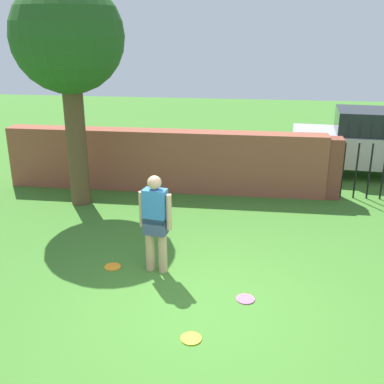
% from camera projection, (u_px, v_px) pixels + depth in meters
% --- Properties ---
extents(ground_plane, '(40.00, 40.00, 0.00)m').
position_uv_depth(ground_plane, '(203.00, 310.00, 6.59)').
color(ground_plane, '#3D7528').
extents(brick_wall, '(7.56, 0.50, 1.46)m').
position_uv_depth(brick_wall, '(164.00, 161.00, 11.17)').
color(brick_wall, brown).
rests_on(brick_wall, ground).
extents(tree, '(2.28, 2.28, 4.70)m').
position_uv_depth(tree, '(68.00, 41.00, 9.40)').
color(tree, brown).
rests_on(tree, ground).
extents(person, '(0.53, 0.28, 1.62)m').
position_uv_depth(person, '(155.00, 220.00, 7.36)').
color(person, tan).
rests_on(person, ground).
extents(fence_gate, '(2.46, 0.44, 1.40)m').
position_uv_depth(fence_gate, '(377.00, 170.00, 10.57)').
color(fence_gate, brown).
rests_on(fence_gate, ground).
extents(car, '(4.33, 2.21, 1.72)m').
position_uv_depth(car, '(374.00, 143.00, 12.30)').
color(car, '#B7B7BC').
rests_on(car, ground).
extents(frisbee_yellow, '(0.27, 0.27, 0.02)m').
position_uv_depth(frisbee_yellow, '(191.00, 339.00, 5.98)').
color(frisbee_yellow, yellow).
rests_on(frisbee_yellow, ground).
extents(frisbee_orange, '(0.27, 0.27, 0.02)m').
position_uv_depth(frisbee_orange, '(113.00, 267.00, 7.75)').
color(frisbee_orange, orange).
rests_on(frisbee_orange, ground).
extents(frisbee_pink, '(0.27, 0.27, 0.02)m').
position_uv_depth(frisbee_pink, '(245.00, 299.00, 6.84)').
color(frisbee_pink, pink).
rests_on(frisbee_pink, ground).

